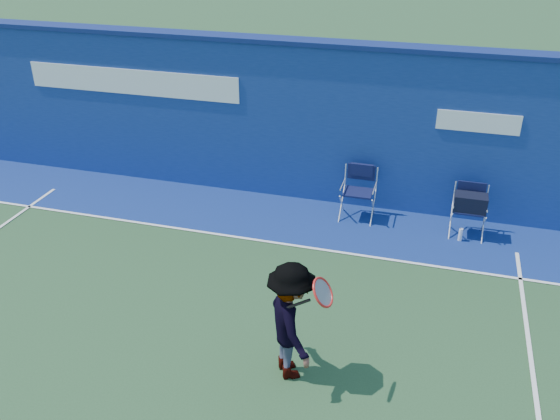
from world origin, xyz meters
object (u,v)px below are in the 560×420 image
(water_bottle, at_px, (460,235))
(tennis_player, at_px, (291,321))
(directors_chair_right, at_px, (468,216))
(directors_chair_left, at_px, (358,202))

(water_bottle, xyz_separation_m, tennis_player, (-2.02, -3.93, 0.68))
(directors_chair_right, bearing_deg, water_bottle, -110.94)
(water_bottle, relative_size, tennis_player, 0.15)
(directors_chair_left, xyz_separation_m, water_bottle, (1.87, -0.35, -0.21))
(directors_chair_left, relative_size, tennis_player, 0.62)
(directors_chair_left, bearing_deg, water_bottle, -10.65)
(directors_chair_right, xyz_separation_m, tennis_player, (-2.11, -4.17, 0.41))
(directors_chair_left, relative_size, directors_chair_right, 1.07)
(directors_chair_right, distance_m, tennis_player, 4.69)
(tennis_player, bearing_deg, water_bottle, 62.85)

